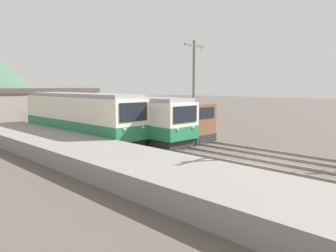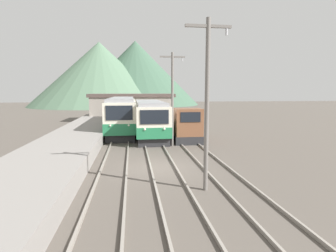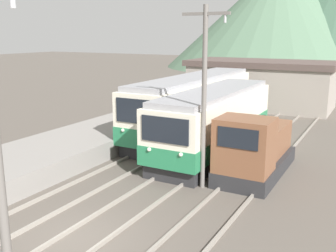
{
  "view_description": "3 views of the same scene",
  "coord_description": "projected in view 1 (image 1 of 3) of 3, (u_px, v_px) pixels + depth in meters",
  "views": [
    {
      "loc": [
        -15.89,
        -9.3,
        4.35
      ],
      "look_at": [
        0.08,
        6.97,
        1.54
      ],
      "focal_mm": 35.0,
      "sensor_mm": 36.0,
      "label": 1
    },
    {
      "loc": [
        -1.53,
        -14.86,
        4.43
      ],
      "look_at": [
        1.44,
        6.72,
        1.56
      ],
      "focal_mm": 28.0,
      "sensor_mm": 36.0,
      "label": 2
    },
    {
      "loc": [
        8.0,
        -8.5,
        6.39
      ],
      "look_at": [
        -1.1,
        8.07,
        1.94
      ],
      "focal_mm": 42.0,
      "sensor_mm": 36.0,
      "label": 3
    }
  ],
  "objects": [
    {
      "name": "ground_plane",
      "position": [
        255.0,
        165.0,
        18.17
      ],
      "size": [
        200.0,
        200.0,
        0.0
      ],
      "primitive_type": "plane",
      "color": "#564F47"
    },
    {
      "name": "platform_left",
      "position": [
        177.0,
        178.0,
        13.77
      ],
      "size": [
        4.5,
        54.0,
        0.97
      ],
      "primitive_type": "cube",
      "color": "gray",
      "rests_on": "ground"
    },
    {
      "name": "track_left",
      "position": [
        227.0,
        172.0,
        16.35
      ],
      "size": [
        1.54,
        60.0,
        0.14
      ],
      "color": "gray",
      "rests_on": "ground"
    },
    {
      "name": "track_center",
      "position": [
        257.0,
        163.0,
        18.3
      ],
      "size": [
        1.54,
        60.0,
        0.14
      ],
      "color": "gray",
      "rests_on": "ground"
    },
    {
      "name": "track_right",
      "position": [
        282.0,
        155.0,
        20.39
      ],
      "size": [
        1.54,
        60.0,
        0.14
      ],
      "color": "gray",
      "rests_on": "ground"
    },
    {
      "name": "commuter_train_left",
      "position": [
        80.0,
        118.0,
        26.33
      ],
      "size": [
        2.84,
        14.0,
        3.77
      ],
      "color": "#28282B",
      "rests_on": "ground"
    },
    {
      "name": "commuter_train_center",
      "position": [
        133.0,
        120.0,
        25.91
      ],
      "size": [
        2.84,
        11.28,
        3.49
      ],
      "color": "#28282B",
      "rests_on": "ground"
    },
    {
      "name": "shunting_locomotive",
      "position": [
        182.0,
        125.0,
        26.3
      ],
      "size": [
        2.4,
        5.82,
        3.0
      ],
      "color": "#28282B",
      "rests_on": "ground"
    },
    {
      "name": "catenary_mast_mid",
      "position": [
        194.0,
        90.0,
        23.12
      ],
      "size": [
        2.0,
        0.2,
        7.5
      ],
      "color": "slate",
      "rests_on": "ground"
    },
    {
      "name": "station_building",
      "position": [
        34.0,
        107.0,
        35.29
      ],
      "size": [
        12.6,
        6.3,
        4.1
      ],
      "color": "gray",
      "rests_on": "ground"
    }
  ]
}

